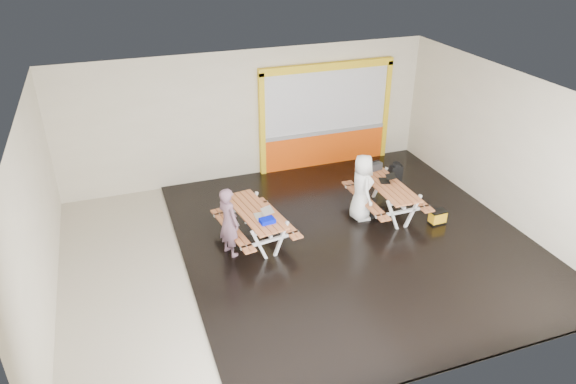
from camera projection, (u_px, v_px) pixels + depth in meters
name	position (u px, v px, depth m)	size (l,w,h in m)	color
room	(303.00, 179.00, 10.71)	(10.02, 8.02, 3.52)	beige
deck	(354.00, 239.00, 11.89)	(7.50, 7.98, 0.05)	black
kiosk	(326.00, 118.00, 14.78)	(3.88, 0.16, 3.00)	#F6510B
picnic_table_left	(255.00, 218.00, 11.57)	(1.62, 2.15, 0.79)	#B06337
picnic_table_right	(386.00, 191.00, 12.66)	(1.42, 2.07, 0.82)	#B06337
person_left	(229.00, 222.00, 11.00)	(0.57, 0.37, 1.56)	#6E4E5E
person_right	(362.00, 188.00, 12.31)	(0.80, 0.52, 1.63)	white
laptop_left	(263.00, 214.00, 11.25)	(0.38, 0.35, 0.16)	silver
laptop_right	(387.00, 179.00, 12.67)	(0.45, 0.42, 0.15)	black
blue_pouch	(267.00, 221.00, 11.03)	(0.31, 0.22, 0.09)	#000DD2
toolbox	(374.00, 166.00, 13.20)	(0.44, 0.29, 0.24)	black
backpack	(396.00, 172.00, 13.30)	(0.30, 0.20, 0.50)	black
dark_case	(373.00, 211.00, 12.80)	(0.42, 0.31, 0.16)	black
fluke_bag	(438.00, 217.00, 12.39)	(0.40, 0.27, 0.33)	black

